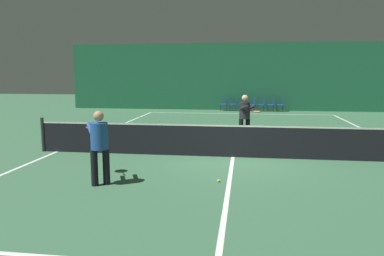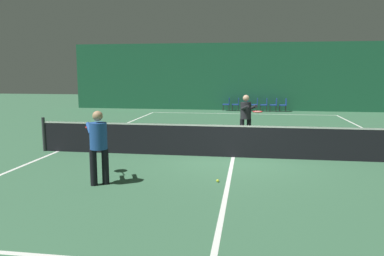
{
  "view_description": "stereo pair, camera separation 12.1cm",
  "coord_description": "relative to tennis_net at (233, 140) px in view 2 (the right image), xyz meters",
  "views": [
    {
      "loc": [
        0.31,
        -10.8,
        2.45
      ],
      "look_at": [
        -1.12,
        -0.68,
        0.94
      ],
      "focal_mm": 35.0,
      "sensor_mm": 36.0,
      "label": 1
    },
    {
      "loc": [
        0.43,
        -10.79,
        2.45
      ],
      "look_at": [
        -1.12,
        -0.68,
        0.94
      ],
      "focal_mm": 35.0,
      "sensor_mm": 36.0,
      "label": 2
    }
  ],
  "objects": [
    {
      "name": "ground_plane",
      "position": [
        0.0,
        0.0,
        -0.51
      ],
      "size": [
        60.0,
        60.0,
        0.0
      ],
      "primitive_type": "plane",
      "color": "#386647"
    },
    {
      "name": "backdrop_curtain",
      "position": [
        0.0,
        14.14,
        1.69
      ],
      "size": [
        23.0,
        0.12,
        4.39
      ],
      "color": "#1E5B3D",
      "rests_on": "ground"
    },
    {
      "name": "court_line_baseline_far",
      "position": [
        0.0,
        11.9,
        -0.51
      ],
      "size": [
        11.0,
        0.1,
        0.0
      ],
      "color": "white",
      "rests_on": "ground"
    },
    {
      "name": "court_line_service_far",
      "position": [
        0.0,
        6.4,
        -0.51
      ],
      "size": [
        8.25,
        0.1,
        0.0
      ],
      "color": "white",
      "rests_on": "ground"
    },
    {
      "name": "court_line_sideline_left",
      "position": [
        -5.5,
        0.0,
        -0.51
      ],
      "size": [
        0.1,
        23.8,
        0.0
      ],
      "color": "white",
      "rests_on": "ground"
    },
    {
      "name": "court_line_centre",
      "position": [
        0.0,
        0.0,
        -0.51
      ],
      "size": [
        0.1,
        12.8,
        0.0
      ],
      "color": "white",
      "rests_on": "ground"
    },
    {
      "name": "tennis_net",
      "position": [
        0.0,
        0.0,
        0.0
      ],
      "size": [
        12.0,
        0.1,
        1.07
      ],
      "color": "black",
      "rests_on": "ground"
    },
    {
      "name": "player_near",
      "position": [
        -2.82,
        -3.14,
        0.45
      ],
      "size": [
        0.99,
        1.33,
        1.64
      ],
      "rotation": [
        0.0,
        0.0,
        2.11
      ],
      "color": "black",
      "rests_on": "ground"
    },
    {
      "name": "player_far",
      "position": [
        0.33,
        2.57,
        0.47
      ],
      "size": [
        0.86,
        1.38,
        1.68
      ],
      "rotation": [
        0.0,
        0.0,
        -1.17
      ],
      "color": "black",
      "rests_on": "ground"
    },
    {
      "name": "courtside_chair_0",
      "position": [
        -0.97,
        13.59,
        -0.03
      ],
      "size": [
        0.44,
        0.44,
        0.84
      ],
      "rotation": [
        0.0,
        0.0,
        -1.57
      ],
      "color": "#2D2D2D",
      "rests_on": "ground"
    },
    {
      "name": "courtside_chair_1",
      "position": [
        -0.37,
        13.59,
        -0.03
      ],
      "size": [
        0.44,
        0.44,
        0.84
      ],
      "rotation": [
        0.0,
        0.0,
        -1.57
      ],
      "color": "#2D2D2D",
      "rests_on": "ground"
    },
    {
      "name": "courtside_chair_2",
      "position": [
        0.23,
        13.59,
        -0.03
      ],
      "size": [
        0.44,
        0.44,
        0.84
      ],
      "rotation": [
        0.0,
        0.0,
        -1.57
      ],
      "color": "#2D2D2D",
      "rests_on": "ground"
    },
    {
      "name": "courtside_chair_3",
      "position": [
        0.83,
        13.59,
        -0.03
      ],
      "size": [
        0.44,
        0.44,
        0.84
      ],
      "rotation": [
        0.0,
        0.0,
        -1.57
      ],
      "color": "#2D2D2D",
      "rests_on": "ground"
    },
    {
      "name": "courtside_chair_4",
      "position": [
        1.43,
        13.59,
        -0.03
      ],
      "size": [
        0.44,
        0.44,
        0.84
      ],
      "rotation": [
        0.0,
        0.0,
        -1.57
      ],
      "color": "#2D2D2D",
      "rests_on": "ground"
    },
    {
      "name": "courtside_chair_5",
      "position": [
        2.03,
        13.59,
        -0.03
      ],
      "size": [
        0.44,
        0.44,
        0.84
      ],
      "rotation": [
        0.0,
        0.0,
        -1.57
      ],
      "color": "#2D2D2D",
      "rests_on": "ground"
    },
    {
      "name": "courtside_chair_6",
      "position": [
        2.63,
        13.59,
        -0.03
      ],
      "size": [
        0.44,
        0.44,
        0.84
      ],
      "rotation": [
        0.0,
        0.0,
        -1.57
      ],
      "color": "#2D2D2D",
      "rests_on": "ground"
    },
    {
      "name": "tennis_ball",
      "position": [
        -0.24,
        -2.6,
        -0.48
      ],
      "size": [
        0.07,
        0.07,
        0.07
      ],
      "color": "#D1DB33",
      "rests_on": "ground"
    }
  ]
}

